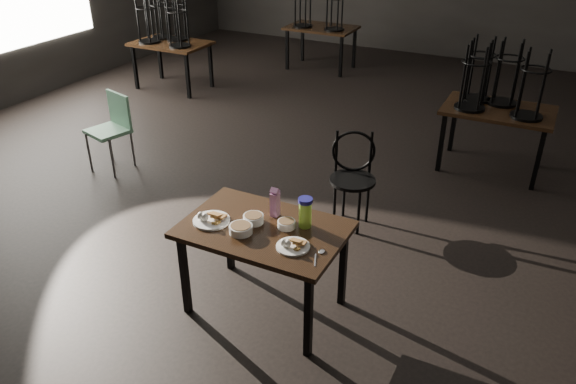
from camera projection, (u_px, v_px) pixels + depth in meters
The scene contains 14 objects.
main_table at pixel (264, 236), 4.16m from camera, with size 1.20×0.80×0.75m.
plate_left at pixel (211, 219), 4.18m from camera, with size 0.28×0.28×0.09m.
plate_right at pixel (293, 245), 3.88m from camera, with size 0.24×0.24×0.08m.
bowl_near at pixel (253, 218), 4.17m from camera, with size 0.15×0.15×0.06m.
bowl_far at pixel (286, 224), 4.11m from camera, with size 0.13×0.13×0.05m.
bowl_big at pixel (241, 229), 4.05m from camera, with size 0.17×0.17×0.06m.
juice_carton at pixel (275, 203), 4.22m from camera, with size 0.06×0.06×0.24m.
water_bottle at pixel (305, 212), 4.08m from camera, with size 0.13×0.13×0.23m.
spoon at pixel (321, 253), 3.83m from camera, with size 0.06×0.21×0.01m.
bentwood_chair at pixel (353, 172), 5.37m from camera, with size 0.49×0.48×0.92m.
school_chair at pixel (112, 125), 6.45m from camera, with size 0.51×0.51×0.89m.
bg_table_left at pixel (169, 39), 8.94m from camera, with size 1.20×0.80×1.48m.
bg_table_right at pixel (497, 104), 6.30m from camera, with size 1.20×0.80×1.48m.
bg_table_far at pixel (321, 27), 9.90m from camera, with size 1.20×0.80×1.48m.
Camera 1 is at (2.43, -5.15, 2.96)m, focal length 35.00 mm.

